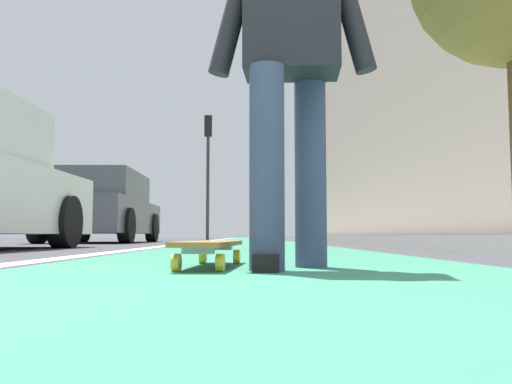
{
  "coord_description": "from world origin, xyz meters",
  "views": [
    {
      "loc": [
        -0.82,
        0.06,
        0.14
      ],
      "look_at": [
        13.69,
        -0.15,
        1.33
      ],
      "focal_mm": 37.64,
      "sensor_mm": 36.0,
      "label": 1
    }
  ],
  "objects_px": {
    "skateboard": "(210,246)",
    "parked_car_mid": "(102,209)",
    "skater_person": "(291,48)",
    "traffic_light": "(208,154)"
  },
  "relations": [
    {
      "from": "skater_person",
      "to": "traffic_light",
      "type": "bearing_deg",
      "value": 5.44
    },
    {
      "from": "parked_car_mid",
      "to": "traffic_light",
      "type": "bearing_deg",
      "value": -10.29
    },
    {
      "from": "traffic_light",
      "to": "skateboard",
      "type": "bearing_deg",
      "value": -175.61
    },
    {
      "from": "skater_person",
      "to": "traffic_light",
      "type": "xyz_separation_m",
      "value": [
        18.16,
        1.73,
        2.32
      ]
    },
    {
      "from": "skateboard",
      "to": "parked_car_mid",
      "type": "relative_size",
      "value": 0.19
    },
    {
      "from": "skateboard",
      "to": "traffic_light",
      "type": "height_order",
      "value": "traffic_light"
    },
    {
      "from": "skateboard",
      "to": "parked_car_mid",
      "type": "height_order",
      "value": "parked_car_mid"
    },
    {
      "from": "skateboard",
      "to": "skater_person",
      "type": "distance_m",
      "value": 0.92
    },
    {
      "from": "skater_person",
      "to": "traffic_light",
      "type": "relative_size",
      "value": 0.34
    },
    {
      "from": "skater_person",
      "to": "traffic_light",
      "type": "distance_m",
      "value": 18.39
    }
  ]
}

